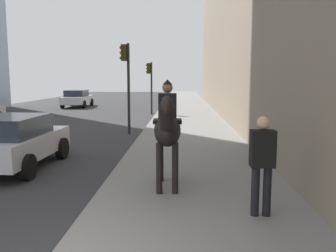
{
  "coord_description": "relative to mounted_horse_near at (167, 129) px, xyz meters",
  "views": [
    {
      "loc": [
        -3.83,
        -1.74,
        2.44
      ],
      "look_at": [
        4.0,
        -1.44,
        1.4
      ],
      "focal_mm": 38.66,
      "sensor_mm": 36.0,
      "label": 1
    }
  ],
  "objects": [
    {
      "name": "traffic_light_near_curb",
      "position": [
        8.28,
        2.12,
        1.23
      ],
      "size": [
        0.2,
        0.44,
        3.92
      ],
      "color": "black",
      "rests_on": "ground"
    },
    {
      "name": "car_far_lane",
      "position": [
        2.01,
        4.29,
        -0.63
      ],
      "size": [
        3.85,
        2.11,
        1.44
      ],
      "rotation": [
        0.0,
        0.0,
        -0.02
      ],
      "color": "silver",
      "rests_on": "ground"
    },
    {
      "name": "mounted_horse_near",
      "position": [
        0.0,
        0.0,
        0.0
      ],
      "size": [
        2.15,
        0.61,
        2.29
      ],
      "rotation": [
        0.0,
        0.0,
        3.17
      ],
      "color": "black",
      "rests_on": "sidewalk_slab"
    },
    {
      "name": "traffic_light_far_curb",
      "position": [
        16.85,
        1.85,
        0.95
      ],
      "size": [
        0.2,
        0.44,
        3.48
      ],
      "color": "black",
      "rests_on": "ground"
    },
    {
      "name": "car_mid_lane",
      "position": [
        22.94,
        8.6,
        -0.64
      ],
      "size": [
        4.63,
        2.1,
        1.44
      ],
      "rotation": [
        0.0,
        0.0,
        0.03
      ],
      "color": "silver",
      "rests_on": "ground"
    },
    {
      "name": "pedestrian_greeting",
      "position": [
        -1.5,
        -1.65,
        -0.3
      ],
      "size": [
        0.27,
        0.41,
        1.7
      ],
      "rotation": [
        0.0,
        0.0,
        0.02
      ],
      "color": "black",
      "rests_on": "sidewalk_slab"
    }
  ]
}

